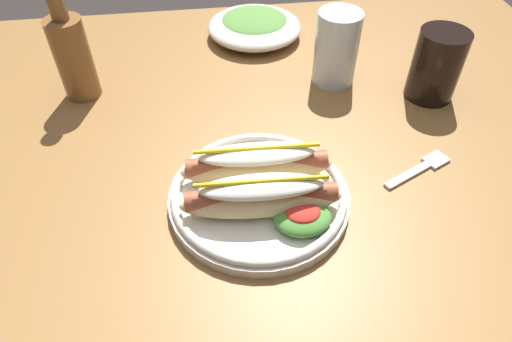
# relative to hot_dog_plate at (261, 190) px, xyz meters

# --- Properties ---
(ground_plane) EXTENTS (8.00, 8.00, 0.00)m
(ground_plane) POSITION_rel_hot_dog_plate_xyz_m (-0.05, 0.14, -0.77)
(ground_plane) COLOR #2D2826
(dining_table) EXTENTS (1.42, 0.93, 0.74)m
(dining_table) POSITION_rel_hot_dog_plate_xyz_m (-0.05, 0.14, -0.12)
(dining_table) COLOR olive
(dining_table) RESTS_ON ground_plane
(hot_dog_plate) EXTENTS (0.25, 0.25, 0.08)m
(hot_dog_plate) POSITION_rel_hot_dog_plate_xyz_m (0.00, 0.00, 0.00)
(hot_dog_plate) COLOR silver
(hot_dog_plate) RESTS_ON dining_table
(fork) EXTENTS (0.12, 0.07, 0.00)m
(fork) POSITION_rel_hot_dog_plate_xyz_m (0.25, 0.03, -0.02)
(fork) COLOR silver
(fork) RESTS_ON dining_table
(soda_cup) EXTENTS (0.08, 0.08, 0.12)m
(soda_cup) POSITION_rel_hot_dog_plate_xyz_m (0.33, 0.21, 0.03)
(soda_cup) COLOR black
(soda_cup) RESTS_ON dining_table
(water_cup) EXTENTS (0.08, 0.08, 0.13)m
(water_cup) POSITION_rel_hot_dog_plate_xyz_m (0.17, 0.28, 0.04)
(water_cup) COLOR silver
(water_cup) RESTS_ON dining_table
(glass_bottle) EXTENTS (0.06, 0.06, 0.21)m
(glass_bottle) POSITION_rel_hot_dog_plate_xyz_m (-0.27, 0.30, 0.05)
(glass_bottle) COLOR brown
(glass_bottle) RESTS_ON dining_table
(side_bowl) EXTENTS (0.19, 0.19, 0.05)m
(side_bowl) POSITION_rel_hot_dog_plate_xyz_m (0.05, 0.46, -0.00)
(side_bowl) COLOR silver
(side_bowl) RESTS_ON dining_table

